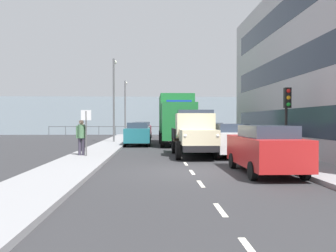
{
  "coord_description": "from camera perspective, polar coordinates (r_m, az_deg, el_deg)",
  "views": [
    {
      "loc": [
        1.43,
        12.56,
        1.9
      ],
      "look_at": [
        0.58,
        -6.48,
        1.58
      ],
      "focal_mm": 36.62,
      "sensor_mm": 36.0,
      "label": 1
    }
  ],
  "objects": [
    {
      "name": "traffic_light_near",
      "position": [
        16.22,
        19.2,
        2.94
      ],
      "size": [
        0.28,
        0.41,
        3.2
      ],
      "color": "black",
      "rests_on": "sidewalk_left"
    },
    {
      "name": "sea_horizon",
      "position": [
        45.55,
        -0.74,
        1.73
      ],
      "size": [
        80.0,
        0.8,
        5.0
      ],
      "primitive_type": "cube",
      "color": "#84939E",
      "rests_on": "ground_plane"
    },
    {
      "name": "sidewalk_right",
      "position": [
        23.01,
        -10.53,
        -3.59
      ],
      "size": [
        2.23,
        39.64,
        0.15
      ],
      "primitive_type": "cube",
      "color": "gray",
      "rests_on": "ground_plane"
    },
    {
      "name": "car_maroon_oppositeside_2",
      "position": [
        37.69,
        -4.25,
        -0.55
      ],
      "size": [
        1.97,
        4.1,
        1.72
      ],
      "color": "maroon",
      "rests_on": "ground_plane"
    },
    {
      "name": "car_teal_oppositeside_0",
      "position": [
        25.71,
        -5.05,
        -1.27
      ],
      "size": [
        1.9,
        4.16,
        1.72
      ],
      "color": "#1E6670",
      "rests_on": "ground_plane"
    },
    {
      "name": "truck_vintage_cream",
      "position": [
        17.8,
        4.5,
        -1.36
      ],
      "size": [
        2.17,
        5.64,
        2.43
      ],
      "color": "black",
      "rests_on": "ground_plane"
    },
    {
      "name": "car_grey_oppositeside_1",
      "position": [
        32.14,
        -4.54,
        -0.82
      ],
      "size": [
        1.88,
        4.02,
        1.72
      ],
      "color": "slate",
      "rests_on": "ground_plane"
    },
    {
      "name": "street_sign",
      "position": [
        17.28,
        -13.47,
        0.22
      ],
      "size": [
        0.5,
        0.07,
        2.25
      ],
      "color": "#4C4C4C",
      "rests_on": "sidewalk_right"
    },
    {
      "name": "car_white_kerbside_1",
      "position": [
        18.24,
        10.09,
        -2.2
      ],
      "size": [
        1.87,
        4.38,
        1.72
      ],
      "color": "white",
      "rests_on": "ground_plane"
    },
    {
      "name": "lorry_cargo_green",
      "position": [
        26.67,
        1.36,
        1.35
      ],
      "size": [
        2.58,
        8.2,
        3.87
      ],
      "color": "#1E7033",
      "rests_on": "ground_plane"
    },
    {
      "name": "lamp_post_far",
      "position": [
        38.14,
        -7.12,
        3.83
      ],
      "size": [
        0.32,
        1.14,
        6.1
      ],
      "color": "#59595B",
      "rests_on": "sidewalk_right"
    },
    {
      "name": "lamp_post_promenade",
      "position": [
        28.65,
        -8.97,
        5.52
      ],
      "size": [
        0.32,
        1.14,
        6.8
      ],
      "color": "#59595B",
      "rests_on": "sidewalk_right"
    },
    {
      "name": "pedestrian_with_bag",
      "position": [
        17.61,
        -14.22,
        -1.35
      ],
      "size": [
        0.53,
        0.34,
        1.77
      ],
      "color": "#383342",
      "rests_on": "sidewalk_right"
    },
    {
      "name": "road_centreline_markings",
      "position": [
        21.54,
        1.28,
        -4.08
      ],
      "size": [
        0.12,
        34.49,
        0.01
      ],
      "color": "silver",
      "rests_on": "ground_plane"
    },
    {
      "name": "car_black_kerbside_2",
      "position": [
        24.44,
        6.85,
        -1.39
      ],
      "size": [
        1.85,
        4.55,
        1.72
      ],
      "color": "black",
      "rests_on": "ground_plane"
    },
    {
      "name": "pedestrian_couple_a",
      "position": [
        19.76,
        -14.13,
        -1.44
      ],
      "size": [
        0.53,
        0.34,
        1.59
      ],
      "color": "black",
      "rests_on": "sidewalk_right"
    },
    {
      "name": "sidewalk_left",
      "position": [
        23.57,
        12.37,
        -3.49
      ],
      "size": [
        2.23,
        39.64,
        0.15
      ],
      "primitive_type": "cube",
      "color": "gray",
      "rests_on": "ground_plane"
    },
    {
      "name": "seawall_railing",
      "position": [
        41.96,
        -0.58,
        -0.37
      ],
      "size": [
        28.08,
        0.08,
        1.2
      ],
      "color": "#4C5156",
      "rests_on": "ground_plane"
    },
    {
      "name": "car_red_kerbside_near",
      "position": [
        12.65,
        15.85,
        -3.62
      ],
      "size": [
        1.86,
        4.35,
        1.72
      ],
      "color": "#B21E1E",
      "rests_on": "ground_plane"
    },
    {
      "name": "ground_plane",
      "position": [
        22.83,
        1.06,
        -3.8
      ],
      "size": [
        80.0,
        80.0,
        0.0
      ],
      "primitive_type": "plane",
      "color": "#2D2D30"
    }
  ]
}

